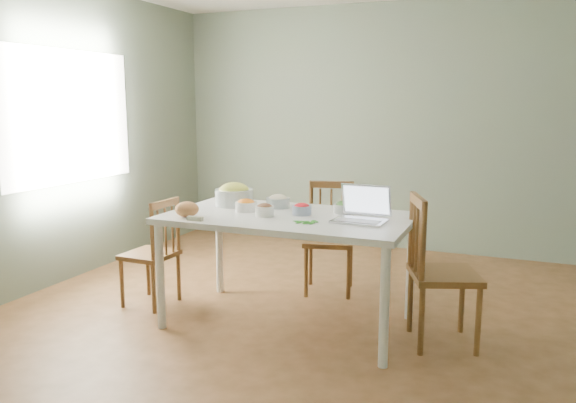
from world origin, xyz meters
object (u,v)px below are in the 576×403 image
at_px(dining_table, 288,270).
at_px(bowl_squash, 234,194).
at_px(chair_left, 150,252).
at_px(laptop, 360,205).
at_px(chair_far, 329,239).
at_px(bread_boule, 187,209).
at_px(chair_right, 444,271).

bearing_deg(dining_table, bowl_squash, 159.71).
height_order(chair_left, bowl_squash, bowl_squash).
bearing_deg(bowl_squash, laptop, -12.33).
relative_size(chair_far, laptop, 2.67).
height_order(bread_boule, bowl_squash, bowl_squash).
bearing_deg(dining_table, chair_right, 3.83).
bearing_deg(chair_left, bowl_squash, 112.74).
bearing_deg(chair_far, bowl_squash, -148.44).
relative_size(chair_left, bread_boule, 5.16).
bearing_deg(bread_boule, chair_far, 58.39).
xyz_separation_m(chair_right, bowl_squash, (-1.65, 0.13, 0.40)).
distance_m(chair_far, bowl_squash, 0.95).
distance_m(chair_left, laptop, 1.81).
xyz_separation_m(chair_far, chair_right, (1.06, -0.73, 0.04)).
bearing_deg(chair_far, chair_right, -47.99).
bearing_deg(bowl_squash, chair_far, 45.04).
xyz_separation_m(chair_left, chair_right, (2.30, 0.12, 0.07)).
distance_m(chair_left, bowl_squash, 0.84).
bearing_deg(bread_boule, chair_right, 13.07).
height_order(chair_far, bowl_squash, bowl_squash).
xyz_separation_m(dining_table, chair_right, (1.11, 0.07, 0.10)).
relative_size(chair_far, chair_left, 1.08).
bearing_deg(chair_far, chair_left, -159.41).
bearing_deg(chair_right, dining_table, 73.02).
relative_size(chair_left, laptop, 2.47).
distance_m(chair_left, chair_right, 2.31).
relative_size(dining_table, bowl_squash, 5.83).
distance_m(chair_right, bowl_squash, 1.71).
height_order(chair_far, laptop, laptop).
height_order(dining_table, chair_right, chair_right).
distance_m(dining_table, chair_left, 1.20).
height_order(chair_left, bread_boule, bread_boule).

